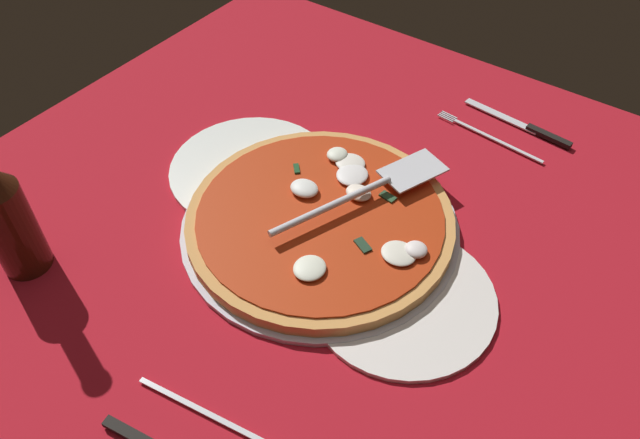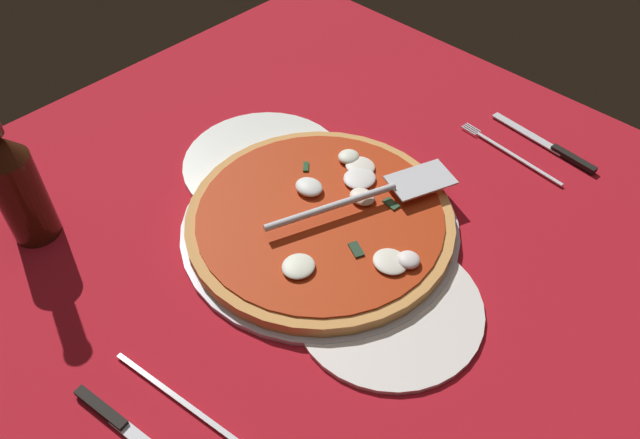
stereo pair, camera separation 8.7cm
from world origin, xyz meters
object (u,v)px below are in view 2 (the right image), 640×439
at_px(place_setting_near, 156,419).
at_px(place_setting_far, 531,152).
at_px(dinner_plate_left, 264,163).
at_px(pizza, 321,219).
at_px(beer_bottle, 14,181).
at_px(pizza_server, 371,195).
at_px(dinner_plate_right, 388,307).

relative_size(place_setting_near, place_setting_far, 1.01).
distance_m(dinner_plate_left, place_setting_far, 0.43).
relative_size(pizza, beer_bottle, 1.43).
bearing_deg(pizza, dinner_plate_left, 167.30).
bearing_deg(place_setting_near, pizza_server, 85.84).
bearing_deg(place_setting_near, dinner_plate_right, 64.21).
xyz_separation_m(dinner_plate_right, pizza_server, (-0.12, 0.10, 0.04)).
xyz_separation_m(pizza, pizza_server, (0.04, 0.06, 0.03)).
distance_m(dinner_plate_left, beer_bottle, 0.35).
distance_m(pizza_server, place_setting_near, 0.40).
distance_m(pizza_server, place_setting_far, 0.31).
height_order(dinner_plate_right, pizza, pizza).
height_order(pizza, beer_bottle, beer_bottle).
bearing_deg(pizza, place_setting_near, -78.55).
relative_size(dinner_plate_left, place_setting_near, 1.14).
bearing_deg(beer_bottle, pizza_server, 47.23).
distance_m(pizza, pizza_server, 0.08).
xyz_separation_m(place_setting_near, beer_bottle, (-0.35, 0.05, 0.10)).
bearing_deg(beer_bottle, dinner_plate_right, 28.69).
height_order(dinner_plate_left, pizza_server, pizza_server).
bearing_deg(pizza_server, dinner_plate_right, -109.03).
relative_size(dinner_plate_left, pizza_server, 0.90).
bearing_deg(place_setting_far, dinner_plate_left, 53.68).
xyz_separation_m(pizza, place_setting_far, (0.13, 0.35, -0.02)).
xyz_separation_m(pizza, beer_bottle, (-0.28, -0.28, 0.08)).
bearing_deg(pizza, beer_bottle, -135.00).
relative_size(pizza_server, place_setting_far, 1.27).
distance_m(place_setting_near, place_setting_far, 0.69).
bearing_deg(pizza_server, beer_bottle, 158.75).
bearing_deg(dinner_plate_right, pizza_server, 139.45).
xyz_separation_m(dinner_plate_left, pizza_server, (0.20, 0.03, 0.04)).
height_order(dinner_plate_right, pizza_server, pizza_server).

